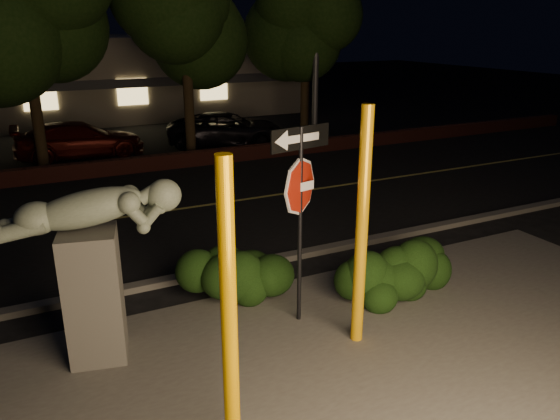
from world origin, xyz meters
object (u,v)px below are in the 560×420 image
(yellow_pole_right, at_px, (362,230))
(signpost, at_px, (300,187))
(yellow_pole_left, at_px, (229,321))
(sculpture, at_px, (93,254))
(parked_car_darkred, at_px, (80,140))
(parked_car_dark, at_px, (228,129))

(yellow_pole_right, bearing_deg, signpost, 119.58)
(yellow_pole_left, bearing_deg, signpost, 48.22)
(sculpture, xyz_separation_m, parked_car_darkred, (1.38, 13.23, -0.95))
(parked_car_darkred, bearing_deg, signpost, -172.22)
(signpost, height_order, parked_car_darkred, signpost)
(signpost, xyz_separation_m, parked_car_darkred, (-1.63, 13.60, -1.61))
(signpost, relative_size, parked_car_dark, 0.68)
(signpost, relative_size, parked_car_darkred, 0.71)
(parked_car_darkred, bearing_deg, yellow_pole_right, -170.65)
(yellow_pole_left, relative_size, parked_car_darkred, 0.78)
(yellow_pole_left, height_order, sculpture, yellow_pole_left)
(yellow_pole_left, xyz_separation_m, sculpture, (-0.95, 2.68, -0.13))
(yellow_pole_right, xyz_separation_m, parked_car_dark, (3.38, 14.09, -1.14))
(signpost, bearing_deg, yellow_pole_left, -143.20)
(parked_car_dark, bearing_deg, parked_car_darkred, 108.91)
(yellow_pole_right, bearing_deg, sculpture, 160.16)
(yellow_pole_left, distance_m, sculpture, 2.84)
(yellow_pole_right, height_order, parked_car_dark, yellow_pole_right)
(yellow_pole_right, distance_m, parked_car_darkred, 14.71)
(parked_car_darkred, bearing_deg, parked_car_dark, -93.42)
(sculpture, xyz_separation_m, parked_car_dark, (6.90, 12.81, -0.95))
(yellow_pole_left, xyz_separation_m, signpost, (2.06, 2.31, 0.53))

